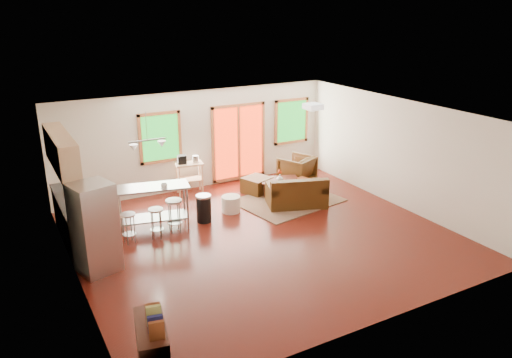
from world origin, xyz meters
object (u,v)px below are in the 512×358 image
coffee_table (279,181)px  armchair (297,169)px  loveseat (297,194)px  rug (288,201)px  kitchen_cart (188,167)px  ottoman (257,185)px  island (153,200)px  refrigerator (95,228)px

coffee_table → armchair: 0.95m
armchair → loveseat: bearing=32.9°
rug → kitchen_cart: bearing=139.3°
ottoman → island: 3.18m
coffee_table → rug: bearing=-98.2°
ottoman → kitchen_cart: 1.83m
loveseat → ottoman: 1.33m
loveseat → refrigerator: bearing=-151.0°
ottoman → island: (-3.03, -0.85, 0.47)m
armchair → coffee_table: bearing=4.7°
refrigerator → kitchen_cart: bearing=29.5°
loveseat → rug: bearing=111.5°
coffee_table → ottoman: ottoman is taller
coffee_table → island: bearing=-171.8°
ottoman → kitchen_cart: (-1.57, 0.79, 0.51)m
island → kitchen_cart: bearing=48.3°
coffee_table → refrigerator: size_ratio=0.67×
ottoman → refrigerator: 5.01m
rug → island: (-3.42, 0.05, 0.66)m
ottoman → armchair: bearing=4.8°
rug → armchair: bearing=47.9°
coffee_table → refrigerator: (-4.98, -1.77, 0.50)m
coffee_table → island: size_ratio=0.69×
refrigerator → kitchen_cart: refrigerator is taller
armchair → ottoman: size_ratio=1.37×
loveseat → ottoman: loveseat is taller
island → kitchen_cart: size_ratio=1.56×
loveseat → island: 3.48m
island → kitchen_cart: 2.19m
refrigerator → kitchen_cart: size_ratio=1.61×
rug → refrigerator: size_ratio=1.42×
rug → ottoman: bearing=113.6°
armchair → island: (-4.34, -0.96, 0.25)m
kitchen_cart → rug: bearing=-40.7°
loveseat → armchair: armchair is taller
rug → ottoman: size_ratio=3.86×
ottoman → loveseat: bearing=-72.1°
rug → island: bearing=179.1°
refrigerator → island: bearing=25.5°
loveseat → ottoman: size_ratio=2.55×
loveseat → ottoman: bearing=127.1°
refrigerator → island: (1.47, 1.27, -0.17)m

